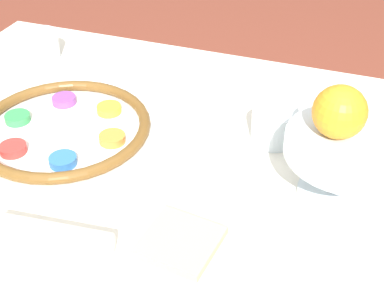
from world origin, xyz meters
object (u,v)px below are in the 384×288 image
object	(u,v)px
fruit_stand	(348,153)
cup_near	(274,125)
orange_fruit	(340,112)
seder_plate	(64,129)
bread_plate	(181,245)
napkin_roll	(49,239)
cup_mid	(41,45)

from	to	relation	value
fruit_stand	cup_near	distance (m)	0.18
cup_near	orange_fruit	bearing A→B (deg)	-45.71
seder_plate	bread_plate	world-z (taller)	seder_plate
orange_fruit	napkin_roll	bearing A→B (deg)	-143.32
orange_fruit	cup_near	bearing A→B (deg)	134.29
seder_plate	bread_plate	distance (m)	0.34
fruit_stand	cup_near	size ratio (longest dim) A/B	2.37
orange_fruit	bread_plate	size ratio (longest dim) A/B	0.47
orange_fruit	fruit_stand	bearing A→B (deg)	-1.37
fruit_stand	bread_plate	bearing A→B (deg)	-135.99
cup_near	cup_mid	distance (m)	0.57
fruit_stand	napkin_roll	size ratio (longest dim) A/B	1.06
orange_fruit	bread_plate	distance (m)	0.29
bread_plate	napkin_roll	xyz separation A→B (m)	(-0.17, -0.06, 0.02)
orange_fruit	cup_near	distance (m)	0.19
seder_plate	cup_near	size ratio (longest dim) A/B	3.89
cup_near	napkin_roll	bearing A→B (deg)	-122.50
bread_plate	cup_near	xyz separation A→B (m)	(0.06, 0.30, 0.02)
seder_plate	fruit_stand	xyz separation A→B (m)	(0.48, 0.00, 0.07)
cup_mid	orange_fruit	bearing A→B (deg)	-20.33
napkin_roll	cup_near	world-z (taller)	cup_near
fruit_stand	cup_near	xyz separation A→B (m)	(-0.13, 0.11, -0.05)
fruit_stand	cup_mid	distance (m)	0.73
fruit_stand	orange_fruit	xyz separation A→B (m)	(-0.02, 0.00, 0.07)
fruit_stand	bread_plate	size ratio (longest dim) A/B	1.13
seder_plate	orange_fruit	bearing A→B (deg)	0.40
seder_plate	fruit_stand	size ratio (longest dim) A/B	1.64
orange_fruit	seder_plate	bearing A→B (deg)	-179.60
napkin_roll	bread_plate	bearing A→B (deg)	20.99
napkin_roll	fruit_stand	bearing A→B (deg)	34.85
bread_plate	cup_near	distance (m)	0.30
bread_plate	fruit_stand	bearing A→B (deg)	44.01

